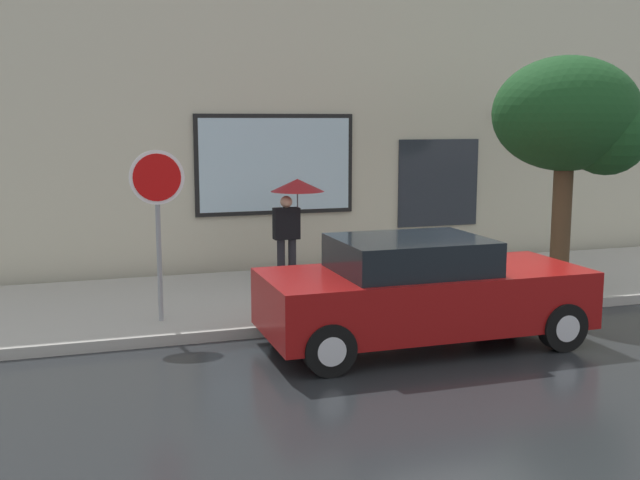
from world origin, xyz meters
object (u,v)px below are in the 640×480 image
object	(u,v)px
street_tree	(575,120)
parked_car	(422,292)
stop_sign	(158,201)
pedestrian_with_umbrella	(294,201)
fire_hydrant	(454,271)

from	to	relation	value
street_tree	parked_car	bearing A→B (deg)	-154.77
street_tree	stop_sign	distance (m)	6.80
parked_car	pedestrian_with_umbrella	size ratio (longest dim) A/B	2.36
pedestrian_with_umbrella	street_tree	bearing A→B (deg)	-26.50
street_tree	stop_sign	world-z (taller)	street_tree
parked_car	stop_sign	world-z (taller)	stop_sign
parked_car	street_tree	bearing A→B (deg)	25.23
stop_sign	parked_car	bearing A→B (deg)	-28.20
parked_car	fire_hydrant	world-z (taller)	parked_car
fire_hydrant	pedestrian_with_umbrella	bearing A→B (deg)	143.21
parked_car	stop_sign	bearing A→B (deg)	151.80
parked_car	street_tree	size ratio (longest dim) A/B	1.12
fire_hydrant	pedestrian_with_umbrella	world-z (taller)	pedestrian_with_umbrella
fire_hydrant	pedestrian_with_umbrella	size ratio (longest dim) A/B	0.42
parked_car	pedestrian_with_umbrella	distance (m)	3.87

